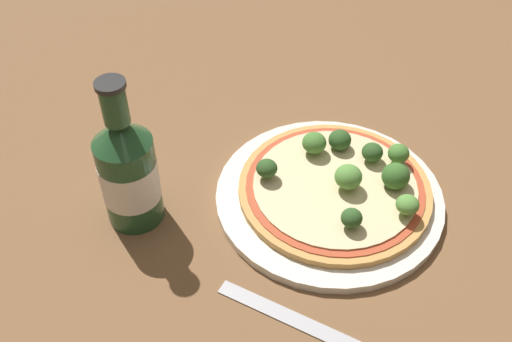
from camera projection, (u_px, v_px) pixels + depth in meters
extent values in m
plane|color=brown|center=(311.00, 196.00, 0.79)|extent=(3.00, 3.00, 0.00)
cylinder|color=silver|center=(329.00, 197.00, 0.78)|extent=(0.30, 0.30, 0.01)
cylinder|color=tan|center=(334.00, 189.00, 0.78)|extent=(0.25, 0.25, 0.01)
cylinder|color=#B74728|center=(335.00, 186.00, 0.77)|extent=(0.23, 0.23, 0.00)
cylinder|color=beige|center=(335.00, 185.00, 0.77)|extent=(0.21, 0.21, 0.00)
cylinder|color=#89A866|center=(314.00, 150.00, 0.81)|extent=(0.01, 0.01, 0.01)
ellipsoid|color=#477A33|center=(314.00, 143.00, 0.80)|extent=(0.03, 0.03, 0.03)
cylinder|color=#89A866|center=(267.00, 175.00, 0.77)|extent=(0.01, 0.01, 0.01)
ellipsoid|color=#2D5123|center=(267.00, 168.00, 0.77)|extent=(0.03, 0.03, 0.02)
cylinder|color=#89A866|center=(347.00, 184.00, 0.76)|extent=(0.01, 0.01, 0.01)
ellipsoid|color=#568E3D|center=(348.00, 177.00, 0.75)|extent=(0.03, 0.03, 0.03)
cylinder|color=#89A866|center=(406.00, 211.00, 0.73)|extent=(0.01, 0.01, 0.01)
ellipsoid|color=#568E3D|center=(407.00, 205.00, 0.72)|extent=(0.03, 0.03, 0.02)
cylinder|color=#89A866|center=(351.00, 224.00, 0.72)|extent=(0.01, 0.01, 0.01)
ellipsoid|color=#2D5123|center=(352.00, 218.00, 0.71)|extent=(0.03, 0.03, 0.02)
cylinder|color=#89A866|center=(394.00, 183.00, 0.77)|extent=(0.01, 0.01, 0.01)
ellipsoid|color=#386628|center=(396.00, 176.00, 0.76)|extent=(0.04, 0.04, 0.03)
cylinder|color=#89A866|center=(342.00, 147.00, 0.82)|extent=(0.01, 0.01, 0.01)
ellipsoid|color=#2D5123|center=(343.00, 141.00, 0.81)|extent=(0.03, 0.03, 0.03)
cylinder|color=#89A866|center=(371.00, 158.00, 0.80)|extent=(0.01, 0.01, 0.01)
ellipsoid|color=#2D5123|center=(372.00, 152.00, 0.79)|extent=(0.03, 0.03, 0.02)
cylinder|color=#89A866|center=(397.00, 160.00, 0.80)|extent=(0.01, 0.01, 0.01)
ellipsoid|color=#477A33|center=(399.00, 153.00, 0.79)|extent=(0.03, 0.03, 0.02)
cylinder|color=#234C28|center=(130.00, 180.00, 0.72)|extent=(0.07, 0.07, 0.12)
cylinder|color=silver|center=(130.00, 179.00, 0.72)|extent=(0.07, 0.07, 0.06)
cone|color=#234C28|center=(120.00, 132.00, 0.67)|extent=(0.07, 0.07, 0.03)
cylinder|color=#234C28|center=(114.00, 105.00, 0.64)|extent=(0.03, 0.03, 0.05)
cylinder|color=black|center=(110.00, 84.00, 0.63)|extent=(0.03, 0.03, 0.01)
cube|color=#B2B2B7|center=(292.00, 318.00, 0.66)|extent=(0.03, 0.18, 0.00)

